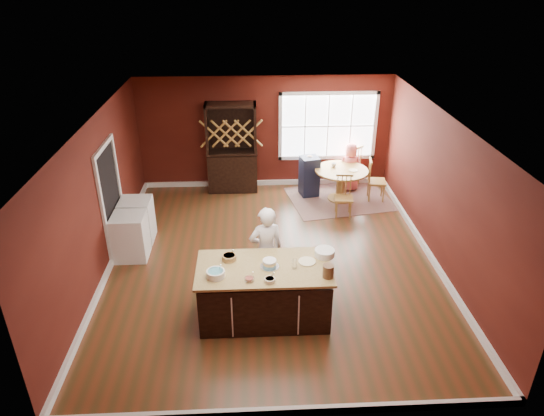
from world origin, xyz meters
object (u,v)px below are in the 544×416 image
(toddler, at_px, (307,162))
(seated_woman, at_px, (350,167))
(kitchen_island, at_px, (264,293))
(baker, at_px, (266,250))
(chair_east, at_px, (377,180))
(chair_south, at_px, (344,197))
(hutch, at_px, (232,148))
(washer, at_px, (130,237))
(dining_table, at_px, (341,178))
(high_chair, at_px, (309,175))
(chair_north, at_px, (350,165))
(layer_cake, at_px, (270,264))
(dryer, at_px, (137,220))

(toddler, bearing_deg, seated_woman, 9.82)
(kitchen_island, bearing_deg, seated_woman, 64.35)
(baker, bearing_deg, chair_east, -141.50)
(chair_south, bearing_deg, hutch, 155.63)
(baker, relative_size, toddler, 5.99)
(baker, bearing_deg, washer, -37.76)
(toddler, distance_m, hutch, 1.81)
(dining_table, xyz_separation_m, baker, (-1.87, -3.43, 0.24))
(hutch, bearing_deg, toddler, -10.08)
(seated_woman, xyz_separation_m, high_chair, (-1.01, -0.25, -0.09))
(washer, bearing_deg, chair_south, 18.75)
(toddler, bearing_deg, hutch, 169.92)
(chair_east, xyz_separation_m, hutch, (-3.34, 0.71, 0.57))
(chair_north, height_order, hutch, hutch)
(baker, height_order, chair_south, baker)
(kitchen_island, distance_m, hutch, 4.87)
(kitchen_island, relative_size, seated_woman, 1.71)
(kitchen_island, bearing_deg, toddler, 75.24)
(dining_table, bearing_deg, layer_cake, -114.08)
(kitchen_island, distance_m, chair_north, 5.47)
(high_chair, height_order, hutch, hutch)
(layer_cake, bearing_deg, chair_east, 56.74)
(chair_east, bearing_deg, layer_cake, 154.34)
(baker, relative_size, seated_woman, 1.31)
(baker, height_order, hutch, hutch)
(baker, xyz_separation_m, seated_woman, (2.18, 3.96, -0.19))
(seated_woman, bearing_deg, layer_cake, 64.58)
(high_chair, bearing_deg, kitchen_island, -118.31)
(high_chair, bearing_deg, chair_north, 14.20)
(chair_east, distance_m, toddler, 1.66)
(dining_table, bearing_deg, kitchen_island, -115.05)
(chair_south, bearing_deg, chair_north, 81.85)
(hutch, distance_m, dryer, 3.01)
(toddler, xyz_separation_m, washer, (-3.61, -2.63, -0.37))
(chair_south, relative_size, dryer, 1.06)
(layer_cake, relative_size, washer, 0.33)
(baker, xyz_separation_m, hutch, (-0.64, 4.09, 0.29))
(baker, xyz_separation_m, high_chair, (1.17, 3.71, -0.28))
(high_chair, bearing_deg, washer, -157.76)
(high_chair, bearing_deg, toddler, 111.56)
(seated_woman, bearing_deg, kitchen_island, 63.73)
(chair_east, xyz_separation_m, washer, (-5.19, -2.23, -0.07))
(seated_woman, height_order, high_chair, seated_woman)
(high_chair, height_order, dryer, high_chair)
(seated_woman, xyz_separation_m, toddler, (-1.06, -0.18, 0.22))
(layer_cake, height_order, toddler, layer_cake)
(baker, height_order, layer_cake, baker)
(chair_north, bearing_deg, washer, -6.48)
(kitchen_island, relative_size, washer, 2.33)
(baker, distance_m, washer, 2.76)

